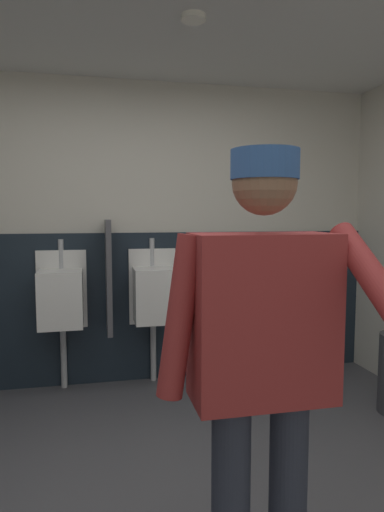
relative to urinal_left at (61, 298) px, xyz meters
name	(u,v)px	position (x,y,z in m)	size (l,w,h in m)	color
wall_back	(133,233)	(0.60, 0.22, 0.50)	(4.86, 0.12, 2.56)	beige
wainscot_band_back	(135,307)	(0.60, 0.14, -0.13)	(4.26, 0.03, 1.29)	#19232D
downlight_far	(193,18)	(0.84, -1.11, 1.77)	(0.14, 0.14, 0.03)	white
urinal_left	(61,298)	(0.00, 0.00, 0.00)	(0.40, 0.34, 1.24)	white
urinal_middle	(154,294)	(0.75, 0.00, 0.00)	(0.40, 0.34, 1.24)	white
privacy_divider_panel	(109,276)	(0.38, -0.07, 0.17)	(0.04, 0.40, 0.90)	#4C4C51
person	(263,347)	(0.84, -2.23, 0.21)	(0.71, 0.60, 1.66)	#2D3342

